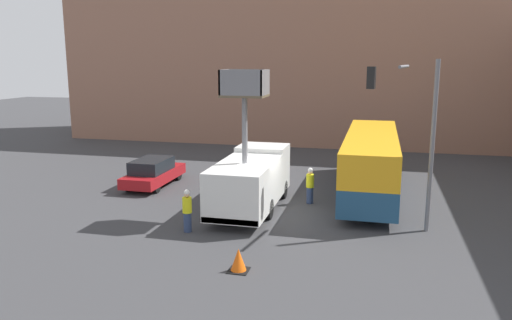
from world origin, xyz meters
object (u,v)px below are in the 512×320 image
at_px(traffic_light_pole, 412,119).
at_px(road_worker_directing, 310,186).
at_px(parked_car_curbside, 153,172).
at_px(traffic_cone_near_truck, 238,260).
at_px(utility_truck, 251,178).
at_px(city_bus, 371,159).
at_px(road_worker_near_truck, 187,211).

xyz_separation_m(traffic_light_pole, road_worker_directing, (-4.38, 2.68, -3.68)).
xyz_separation_m(traffic_light_pole, parked_car_curbside, (-13.31, 4.07, -3.79)).
bearing_deg(road_worker_directing, traffic_light_pole, 72.68).
height_order(road_worker_directing, traffic_cone_near_truck, road_worker_directing).
height_order(utility_truck, city_bus, utility_truck).
bearing_deg(traffic_light_pole, parked_car_curbside, 162.99).
bearing_deg(utility_truck, traffic_cone_near_truck, -79.14).
height_order(utility_truck, road_worker_directing, utility_truck).
bearing_deg(city_bus, parked_car_curbside, 93.13).
height_order(city_bus, parked_car_curbside, city_bus).
height_order(road_worker_directing, parked_car_curbside, road_worker_directing).
distance_m(utility_truck, traffic_light_pole, 7.59).
height_order(traffic_cone_near_truck, parked_car_curbside, parked_car_curbside).
distance_m(traffic_light_pole, parked_car_curbside, 14.43).
xyz_separation_m(utility_truck, traffic_light_pole, (6.89, -0.95, 3.02)).
distance_m(utility_truck, road_worker_near_truck, 4.01).
bearing_deg(parked_car_curbside, city_bus, 5.64).
bearing_deg(road_worker_near_truck, traffic_cone_near_truck, -95.00).
height_order(traffic_light_pole, road_worker_near_truck, traffic_light_pole).
distance_m(traffic_light_pole, road_worker_directing, 6.32).
distance_m(traffic_light_pole, road_worker_near_truck, 9.76).
bearing_deg(utility_truck, parked_car_curbside, 154.06).
height_order(traffic_light_pole, road_worker_directing, traffic_light_pole).
xyz_separation_m(utility_truck, parked_car_curbside, (-6.42, 3.12, -0.77)).
xyz_separation_m(city_bus, road_worker_directing, (-2.80, -2.55, -0.95)).
bearing_deg(traffic_cone_near_truck, road_worker_near_truck, 133.68).
height_order(utility_truck, parked_car_curbside, utility_truck).
bearing_deg(road_worker_near_truck, traffic_light_pole, -32.07).
bearing_deg(utility_truck, city_bus, 38.88).
distance_m(utility_truck, road_worker_directing, 3.12).
relative_size(traffic_light_pole, traffic_cone_near_truck, 8.92).
bearing_deg(traffic_cone_near_truck, utility_truck, 100.86).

